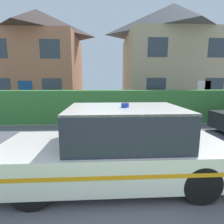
{
  "coord_description": "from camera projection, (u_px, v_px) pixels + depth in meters",
  "views": [
    {
      "loc": [
        -0.4,
        -0.59,
        2.06
      ],
      "look_at": [
        -0.13,
        5.14,
        1.05
      ],
      "focal_mm": 28.0,
      "sensor_mm": 36.0,
      "label": 1
    }
  ],
  "objects": [
    {
      "name": "road_strip",
      "position": [
        118.0,
        151.0,
        5.22
      ],
      "size": [
        28.0,
        6.32,
        0.01
      ],
      "primitive_type": "cube",
      "color": "#5B5B60",
      "rests_on": "ground"
    },
    {
      "name": "garden_hedge",
      "position": [
        108.0,
        106.0,
        8.91
      ],
      "size": [
        14.84,
        0.88,
        1.62
      ],
      "primitive_type": "cube",
      "color": "#3D7F38",
      "rests_on": "ground"
    },
    {
      "name": "police_car",
      "position": [
        118.0,
        147.0,
        3.56
      ],
      "size": [
        4.54,
        1.77,
        1.63
      ],
      "rotation": [
        0.0,
        0.0,
        3.15
      ],
      "color": "black",
      "rests_on": "road_strip"
    },
    {
      "name": "house_left",
      "position": [
        39.0,
        58.0,
        15.05
      ],
      "size": [
        6.9,
        6.28,
        7.94
      ],
      "color": "#A86B4C",
      "rests_on": "ground"
    },
    {
      "name": "house_right",
      "position": [
        171.0,
        55.0,
        15.2
      ],
      "size": [
        8.16,
        6.56,
        8.47
      ],
      "color": "tan",
      "rests_on": "ground"
    }
  ]
}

